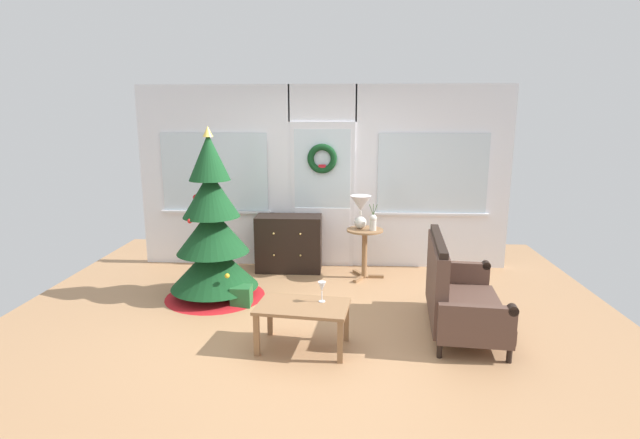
% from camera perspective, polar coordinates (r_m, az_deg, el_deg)
% --- Properties ---
extents(ground_plane, '(6.76, 6.76, 0.00)m').
position_cam_1_polar(ground_plane, '(5.21, -0.90, -12.10)').
color(ground_plane, '#AD7F56').
extents(back_wall_with_door, '(5.20, 0.19, 2.55)m').
position_cam_1_polar(back_wall_with_door, '(6.88, 0.29, 4.98)').
color(back_wall_with_door, white).
rests_on(back_wall_with_door, ground).
extents(christmas_tree, '(1.18, 1.18, 2.02)m').
position_cam_1_polar(christmas_tree, '(5.87, -12.43, -2.19)').
color(christmas_tree, '#4C331E').
rests_on(christmas_tree, ground).
extents(dresser_cabinet, '(0.90, 0.45, 0.78)m').
position_cam_1_polar(dresser_cabinet, '(6.81, -3.66, -2.79)').
color(dresser_cabinet, black).
rests_on(dresser_cabinet, ground).
extents(settee_sofa, '(0.84, 1.44, 0.96)m').
position_cam_1_polar(settee_sofa, '(5.13, 15.57, -8.42)').
color(settee_sofa, black).
rests_on(settee_sofa, ground).
extents(side_table, '(0.50, 0.48, 0.67)m').
position_cam_1_polar(side_table, '(6.48, 5.25, -2.79)').
color(side_table, '#8E6642').
rests_on(side_table, ground).
extents(table_lamp, '(0.28, 0.28, 0.44)m').
position_cam_1_polar(table_lamp, '(6.41, 4.78, 1.42)').
color(table_lamp, silver).
rests_on(table_lamp, side_table).
extents(flower_vase, '(0.11, 0.10, 0.35)m').
position_cam_1_polar(flower_vase, '(6.36, 6.22, -0.25)').
color(flower_vase, beige).
rests_on(flower_vase, side_table).
extents(coffee_table, '(0.90, 0.62, 0.43)m').
position_cam_1_polar(coffee_table, '(4.59, -2.03, -10.69)').
color(coffee_table, '#8E6642').
rests_on(coffee_table, ground).
extents(wine_glass, '(0.08, 0.08, 0.20)m').
position_cam_1_polar(wine_glass, '(4.58, 0.23, -7.92)').
color(wine_glass, silver).
rests_on(wine_glass, coffee_table).
extents(gift_box, '(0.23, 0.20, 0.23)m').
position_cam_1_polar(gift_box, '(5.71, -9.17, -8.79)').
color(gift_box, '#266633').
rests_on(gift_box, ground).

